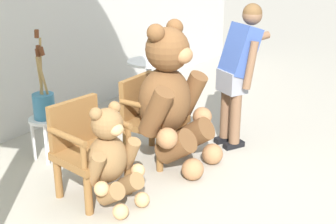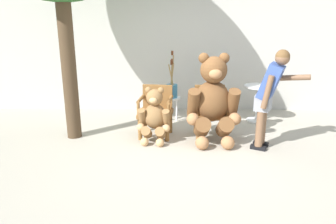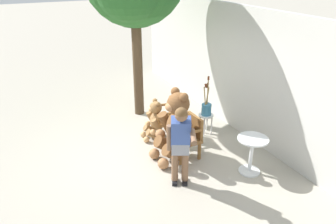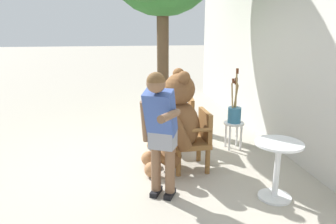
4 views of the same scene
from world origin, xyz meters
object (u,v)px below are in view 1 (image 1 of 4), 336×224
object	(u,v)px
teddy_bear_large	(171,97)
brush_bucket	(43,101)
wooden_chair_left	(87,147)
round_side_table	(149,81)
wooden_chair_right	(150,116)
teddy_bear_small	(111,157)
white_stool	(46,127)
person_visitor	(239,65)

from	to	relation	value
teddy_bear_large	brush_bucket	size ratio (longest dim) A/B	1.60
wooden_chair_left	round_side_table	size ratio (longest dim) A/B	1.19
wooden_chair_right	teddy_bear_small	size ratio (longest dim) A/B	0.94
brush_bucket	round_side_table	size ratio (longest dim) A/B	1.27
teddy_bear_small	round_side_table	distance (m)	2.24
white_stool	round_side_table	distance (m)	1.69
wooden_chair_left	white_stool	xyz separation A→B (m)	(0.27, 0.85, -0.11)
teddy_bear_small	round_side_table	xyz separation A→B (m)	(1.97, 1.07, 0.00)
wooden_chair_right	brush_bucket	world-z (taller)	brush_bucket
wooden_chair_right	white_stool	distance (m)	1.09
brush_bucket	person_visitor	bearing A→B (deg)	-44.30
teddy_bear_large	white_stool	world-z (taller)	teddy_bear_large
wooden_chair_left	person_visitor	size ratio (longest dim) A/B	0.55
wooden_chair_left	brush_bucket	distance (m)	0.91
person_visitor	round_side_table	distance (m)	1.47
round_side_table	teddy_bear_large	bearing A→B (deg)	-134.30
white_stool	wooden_chair_right	bearing A→B (deg)	-52.00
brush_bucket	wooden_chair_right	bearing A→B (deg)	-51.96
teddy_bear_small	person_visitor	distance (m)	1.85
round_side_table	teddy_bear_small	bearing A→B (deg)	-151.46
wooden_chair_right	teddy_bear_large	xyz separation A→B (m)	(0.00, -0.26, 0.25)
teddy_bear_small	brush_bucket	bearing A→B (deg)	76.08
wooden_chair_left	wooden_chair_right	xyz separation A→B (m)	(0.94, 0.00, 0.00)
wooden_chair_left	wooden_chair_right	world-z (taller)	same
wooden_chair_left	brush_bucket	xyz separation A→B (m)	(0.27, 0.85, 0.18)
teddy_bear_small	wooden_chair_right	bearing A→B (deg)	17.01
brush_bucket	round_side_table	xyz separation A→B (m)	(1.69, -0.07, -0.19)
wooden_chair_right	round_side_table	bearing A→B (deg)	37.43
person_visitor	white_stool	bearing A→B (deg)	135.68
teddy_bear_large	person_visitor	size ratio (longest dim) A/B	0.93
teddy_bear_small	person_visitor	xyz separation A→B (m)	(1.76, -0.30, 0.47)
white_stool	wooden_chair_left	bearing A→B (deg)	-107.54
white_stool	brush_bucket	bearing A→B (deg)	-95.73
teddy_bear_small	white_stool	xyz separation A→B (m)	(0.28, 1.14, -0.09)
person_visitor	wooden_chair_left	bearing A→B (deg)	161.35
wooden_chair_right	person_visitor	size ratio (longest dim) A/B	0.55
wooden_chair_left	person_visitor	distance (m)	1.90
person_visitor	round_side_table	world-z (taller)	person_visitor
teddy_bear_large	teddy_bear_small	world-z (taller)	teddy_bear_large
wooden_chair_left	white_stool	size ratio (longest dim) A/B	1.87
person_visitor	white_stool	world-z (taller)	person_visitor
teddy_bear_large	person_visitor	world-z (taller)	person_visitor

